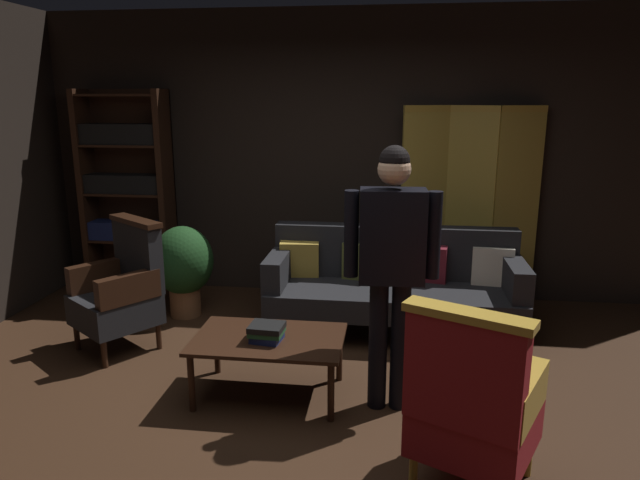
# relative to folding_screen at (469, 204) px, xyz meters

# --- Properties ---
(ground_plane) EXTENTS (10.00, 10.00, 0.00)m
(ground_plane) POSITION_rel_folding_screen_xyz_m (-1.24, -2.23, -0.99)
(ground_plane) COLOR #331E11
(back_wall) EXTENTS (7.20, 0.10, 2.80)m
(back_wall) POSITION_rel_folding_screen_xyz_m (-1.24, 0.22, 0.41)
(back_wall) COLOR black
(back_wall) RESTS_ON ground_plane
(folding_screen) EXTENTS (1.30, 0.20, 1.90)m
(folding_screen) POSITION_rel_folding_screen_xyz_m (0.00, 0.00, 0.00)
(folding_screen) COLOR #B29338
(folding_screen) RESTS_ON ground_plane
(bookshelf) EXTENTS (0.90, 0.32, 2.05)m
(bookshelf) POSITION_rel_folding_screen_xyz_m (-3.39, -0.04, 0.09)
(bookshelf) COLOR black
(bookshelf) RESTS_ON ground_plane
(velvet_couch) EXTENTS (2.12, 0.78, 0.88)m
(velvet_couch) POSITION_rel_folding_screen_xyz_m (-0.69, -0.78, -0.53)
(velvet_couch) COLOR black
(velvet_couch) RESTS_ON ground_plane
(coffee_table) EXTENTS (1.00, 0.64, 0.42)m
(coffee_table) POSITION_rel_folding_screen_xyz_m (-1.51, -2.03, -0.61)
(coffee_table) COLOR black
(coffee_table) RESTS_ON ground_plane
(armchair_gilt_accent) EXTENTS (0.77, 0.77, 1.04)m
(armchair_gilt_accent) POSITION_rel_folding_screen_xyz_m (-0.29, -2.87, -0.50)
(armchair_gilt_accent) COLOR #B78E33
(armchair_gilt_accent) RESTS_ON ground_plane
(armchair_wing_left) EXTENTS (0.81, 0.81, 1.04)m
(armchair_wing_left) POSITION_rel_folding_screen_xyz_m (-2.84, -1.42, -0.50)
(armchair_wing_left) COLOR black
(armchair_wing_left) RESTS_ON ground_plane
(standing_figure) EXTENTS (0.59, 0.24, 1.70)m
(standing_figure) POSITION_rel_folding_screen_xyz_m (-0.71, -2.07, 0.04)
(standing_figure) COLOR black
(standing_figure) RESTS_ON ground_plane
(potted_plant) EXTENTS (0.55, 0.55, 0.84)m
(potted_plant) POSITION_rel_folding_screen_xyz_m (-2.60, -0.68, -0.50)
(potted_plant) COLOR brown
(potted_plant) RESTS_ON ground_plane
(book_navy_cloth) EXTENTS (0.21, 0.20, 0.04)m
(book_navy_cloth) POSITION_rel_folding_screen_xyz_m (-1.51, -2.08, -0.54)
(book_navy_cloth) COLOR navy
(book_navy_cloth) RESTS_ON coffee_table
(book_green_cloth) EXTENTS (0.22, 0.20, 0.03)m
(book_green_cloth) POSITION_rel_folding_screen_xyz_m (-1.51, -2.08, -0.51)
(book_green_cloth) COLOR #1E4C28
(book_green_cloth) RESTS_ON book_navy_cloth
(book_black_cloth) EXTENTS (0.23, 0.20, 0.04)m
(book_black_cloth) POSITION_rel_folding_screen_xyz_m (-1.51, -2.08, -0.47)
(book_black_cloth) COLOR black
(book_black_cloth) RESTS_ON book_green_cloth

